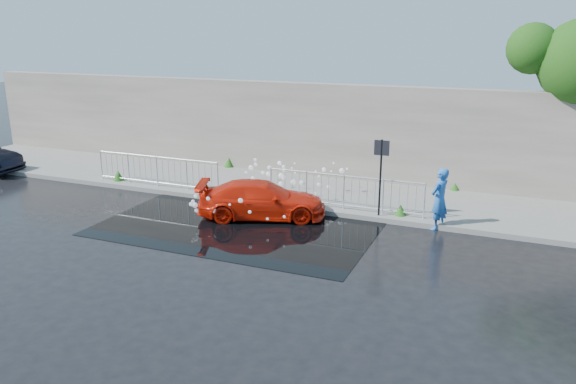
{
  "coord_description": "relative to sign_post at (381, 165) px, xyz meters",
  "views": [
    {
      "loc": [
        7.87,
        -12.9,
        5.62
      ],
      "look_at": [
        1.79,
        1.71,
        1.0
      ],
      "focal_mm": 35.0,
      "sensor_mm": 36.0,
      "label": 1
    }
  ],
  "objects": [
    {
      "name": "water_spray",
      "position": [
        -3.81,
        0.38,
        -0.98
      ],
      "size": [
        3.64,
        5.43,
        0.99
      ],
      "color": "white",
      "rests_on": "ground"
    },
    {
      "name": "puddle",
      "position": [
        -3.7,
        -2.1,
        -1.72
      ],
      "size": [
        8.0,
        5.0,
        0.01
      ],
      "primitive_type": "cube",
      "color": "black",
      "rests_on": "ground"
    },
    {
      "name": "ground",
      "position": [
        -4.2,
        -3.1,
        -1.72
      ],
      "size": [
        90.0,
        90.0,
        0.0
      ],
      "primitive_type": "plane",
      "color": "black",
      "rests_on": "ground"
    },
    {
      "name": "weeds",
      "position": [
        -4.72,
        1.4,
        -1.4
      ],
      "size": [
        12.17,
        3.93,
        0.39
      ],
      "color": "#204813",
      "rests_on": "pavement"
    },
    {
      "name": "sign_post",
      "position": [
        0.0,
        0.0,
        0.0
      ],
      "size": [
        0.45,
        0.06,
        2.5
      ],
      "color": "black",
      "rests_on": "ground"
    },
    {
      "name": "curb",
      "position": [
        -4.2,
        -0.1,
        -1.64
      ],
      "size": [
        30.0,
        0.25,
        0.16
      ],
      "primitive_type": "cube",
      "color": "slate",
      "rests_on": "ground"
    },
    {
      "name": "person",
      "position": [
        1.77,
        -0.1,
        -0.81
      ],
      "size": [
        0.67,
        0.79,
        1.83
      ],
      "primitive_type": "imported",
      "rotation": [
        0.0,
        0.0,
        -1.99
      ],
      "color": "blue",
      "rests_on": "ground"
    },
    {
      "name": "red_car",
      "position": [
        -3.4,
        -1.1,
        -1.16
      ],
      "size": [
        4.22,
        2.87,
        1.13
      ],
      "primitive_type": "imported",
      "rotation": [
        0.0,
        0.0,
        1.93
      ],
      "color": "red",
      "rests_on": "ground"
    },
    {
      "name": "retaining_wall",
      "position": [
        -4.2,
        4.1,
        0.18
      ],
      "size": [
        30.0,
        0.6,
        3.5
      ],
      "primitive_type": "cube",
      "color": "#6D665B",
      "rests_on": "pavement"
    },
    {
      "name": "pavement",
      "position": [
        -4.2,
        1.9,
        -1.65
      ],
      "size": [
        30.0,
        4.0,
        0.15
      ],
      "primitive_type": "cube",
      "color": "slate",
      "rests_on": "ground"
    },
    {
      "name": "railing_left",
      "position": [
        -8.2,
        0.25,
        -0.99
      ],
      "size": [
        5.05,
        0.05,
        1.1
      ],
      "color": "silver",
      "rests_on": "pavement"
    },
    {
      "name": "railing_right",
      "position": [
        -1.2,
        0.25,
        -0.99
      ],
      "size": [
        5.05,
        0.05,
        1.1
      ],
      "color": "silver",
      "rests_on": "pavement"
    }
  ]
}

